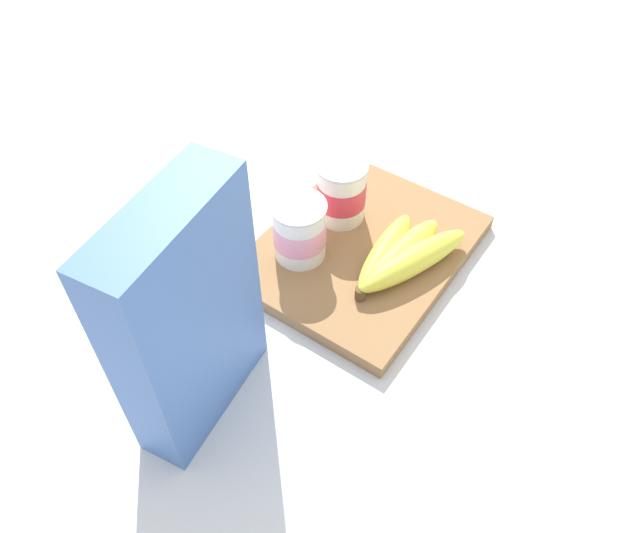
# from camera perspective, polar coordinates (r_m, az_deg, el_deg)

# --- Properties ---
(ground_plane) EXTENTS (2.40, 2.40, 0.00)m
(ground_plane) POSITION_cam_1_polar(r_m,az_deg,el_deg) (0.89, 3.79, 1.00)
(ground_plane) COLOR silver
(cutting_board) EXTENTS (0.32, 0.25, 0.02)m
(cutting_board) POSITION_cam_1_polar(r_m,az_deg,el_deg) (0.88, 3.82, 1.47)
(cutting_board) COLOR olive
(cutting_board) RESTS_ON ground_plane
(cereal_box) EXTENTS (0.18, 0.08, 0.30)m
(cereal_box) POSITION_cam_1_polar(r_m,az_deg,el_deg) (0.64, -11.98, -4.71)
(cereal_box) COLOR #4770B7
(cereal_box) RESTS_ON ground_plane
(yogurt_cup_front) EXTENTS (0.07, 0.07, 0.09)m
(yogurt_cup_front) POSITION_cam_1_polar(r_m,az_deg,el_deg) (0.83, -1.89, 3.32)
(yogurt_cup_front) COLOR white
(yogurt_cup_front) RESTS_ON cutting_board
(yogurt_cup_back) EXTENTS (0.07, 0.07, 0.09)m
(yogurt_cup_back) POSITION_cam_1_polar(r_m,az_deg,el_deg) (0.88, 1.96, 6.88)
(yogurt_cup_back) COLOR white
(yogurt_cup_back) RESTS_ON cutting_board
(banana_bunch) EXTENTS (0.18, 0.11, 0.04)m
(banana_bunch) POSITION_cam_1_polar(r_m,az_deg,el_deg) (0.84, 7.48, 1.02)
(banana_bunch) COLOR yellow
(banana_bunch) RESTS_ON cutting_board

